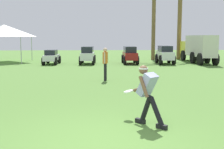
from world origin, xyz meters
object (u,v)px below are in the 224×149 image
at_px(box_truck, 198,47).
at_px(palm_tree_far_left, 154,13).
at_px(frisbee_thrower, 148,92).
at_px(frisbee_in_flight, 128,91).
at_px(parked_car_slot_a, 51,57).
at_px(event_tent, 4,31).
at_px(palm_tree_left_of_centre, 180,18).
at_px(parked_car_slot_c, 130,54).
at_px(teammate_near_sideline, 105,61).
at_px(parked_car_slot_b, 88,55).
at_px(parked_car_slot_d, 165,54).

height_order(box_truck, palm_tree_far_left, palm_tree_far_left).
height_order(frisbee_thrower, frisbee_in_flight, frisbee_thrower).
relative_size(parked_car_slot_a, event_tent, 0.60).
xyz_separation_m(palm_tree_left_of_centre, event_tent, (-15.31, -2.13, -1.20)).
relative_size(frisbee_in_flight, parked_car_slot_c, 0.10).
xyz_separation_m(frisbee_in_flight, teammate_near_sideline, (-0.43, 6.18, 0.27)).
bearing_deg(parked_car_slot_c, parked_car_slot_a, -178.11).
relative_size(box_truck, palm_tree_far_left, 0.83).
bearing_deg(parked_car_slot_b, frisbee_in_flight, -83.93).
bearing_deg(parked_car_slot_d, palm_tree_left_of_centre, 62.23).
relative_size(frisbee_thrower, palm_tree_far_left, 0.20).
distance_m(palm_tree_far_left, palm_tree_left_of_centre, 2.61).
xyz_separation_m(frisbee_in_flight, palm_tree_far_left, (4.28, 18.45, 3.54)).
distance_m(parked_car_slot_a, parked_car_slot_b, 2.76).
bearing_deg(parked_car_slot_a, event_tent, 151.82).
relative_size(frisbee_in_flight, parked_car_slot_a, 0.11).
xyz_separation_m(parked_car_slot_c, palm_tree_left_of_centre, (5.09, 4.17, 3.07)).
height_order(frisbee_in_flight, parked_car_slot_c, parked_car_slot_c).
height_order(parked_car_slot_d, palm_tree_left_of_centre, palm_tree_left_of_centre).
height_order(parked_car_slot_b, palm_tree_far_left, palm_tree_far_left).
height_order(parked_car_slot_b, event_tent, event_tent).
bearing_deg(parked_car_slot_d, palm_tree_far_left, 91.90).
height_order(parked_car_slot_c, palm_tree_left_of_centre, palm_tree_left_of_centre).
distance_m(box_truck, palm_tree_far_left, 5.26).
relative_size(parked_car_slot_b, palm_tree_far_left, 0.34).
distance_m(parked_car_slot_b, parked_car_slot_d, 5.99).
height_order(box_truck, event_tent, event_tent).
relative_size(parked_car_slot_a, palm_tree_left_of_centre, 0.33).
height_order(parked_car_slot_d, event_tent, event_tent).
xyz_separation_m(parked_car_slot_a, palm_tree_left_of_centre, (11.13, 4.37, 3.22)).
bearing_deg(teammate_near_sideline, parked_car_slot_a, 114.93).
bearing_deg(palm_tree_far_left, box_truck, -45.37).
relative_size(parked_car_slot_c, palm_tree_far_left, 0.34).
relative_size(teammate_near_sideline, palm_tree_far_left, 0.22).
relative_size(parked_car_slot_d, box_truck, 0.40).
height_order(teammate_near_sideline, box_truck, box_truck).
relative_size(parked_car_slot_a, parked_car_slot_d, 0.94).
xyz_separation_m(frisbee_in_flight, parked_car_slot_c, (1.73, 14.75, 0.05)).
bearing_deg(teammate_near_sideline, parked_car_slot_c, 75.89).
height_order(teammate_near_sideline, event_tent, event_tent).
distance_m(parked_car_slot_c, palm_tree_left_of_centre, 7.25).
height_order(palm_tree_far_left, palm_tree_left_of_centre, palm_tree_far_left).
xyz_separation_m(parked_car_slot_a, parked_car_slot_d, (8.73, -0.18, 0.18)).
bearing_deg(palm_tree_left_of_centre, teammate_near_sideline, -119.61).
relative_size(teammate_near_sideline, palm_tree_left_of_centre, 0.23).
bearing_deg(parked_car_slot_a, box_truck, 3.95).
height_order(palm_tree_left_of_centre, event_tent, palm_tree_left_of_centre).
relative_size(frisbee_in_flight, palm_tree_left_of_centre, 0.04).
xyz_separation_m(box_truck, event_tent, (-15.83, 1.44, 1.35)).
xyz_separation_m(frisbee_thrower, palm_tree_far_left, (3.91, 19.15, 3.42)).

